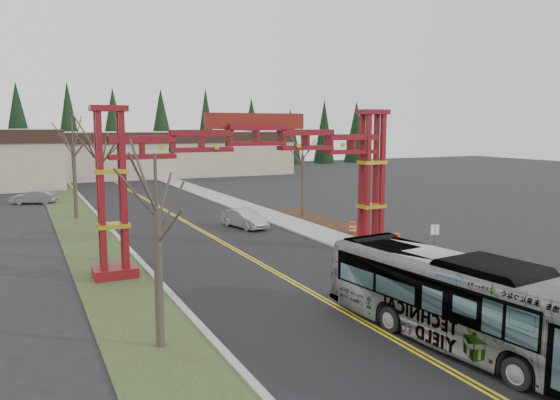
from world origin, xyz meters
TOP-DOWN VIEW (x-y plane):
  - ground at (0.00, 0.00)m, footprint 200.00×200.00m
  - road at (0.00, 25.00)m, footprint 12.00×110.00m
  - lane_line_left at (-0.12, 25.00)m, footprint 0.12×100.00m
  - lane_line_right at (0.12, 25.00)m, footprint 0.12×100.00m
  - curb_right at (6.15, 25.00)m, footprint 0.30×110.00m
  - sidewalk_right at (7.60, 25.00)m, footprint 2.60×110.00m
  - landscape_strip at (10.20, 10.00)m, footprint 2.60×50.00m
  - grass_median at (-8.00, 25.00)m, footprint 4.00×110.00m
  - curb_left at (-6.15, 25.00)m, footprint 0.30×110.00m
  - gateway_arch at (0.00, 18.00)m, footprint 18.20×1.60m
  - retail_building_east at (10.00, 79.95)m, footprint 38.00×20.30m
  - conifer_treeline at (0.25, 92.00)m, footprint 116.10×5.60m
  - transit_bus at (1.80, 3.52)m, footprint 4.09×12.13m
  - silver_sedan at (3.41, 28.34)m, footprint 2.55×4.74m
  - parked_car_far_a at (-11.00, 50.11)m, footprint 4.56×2.95m
  - bare_tree_median_near at (-8.00, 8.01)m, footprint 3.04×3.04m
  - bare_tree_median_mid at (-8.00, 22.17)m, footprint 3.46×3.46m
  - bare_tree_median_far at (-8.00, 38.46)m, footprint 3.35×3.35m
  - bare_tree_right_far at (10.00, 31.11)m, footprint 3.03×3.03m
  - street_sign at (9.43, 13.62)m, footprint 0.49×0.18m
  - barrel_south at (9.69, 17.50)m, footprint 0.51×0.51m
  - barrel_mid at (9.47, 20.84)m, footprint 0.59×0.59m
  - barrel_north at (9.70, 22.65)m, footprint 0.48×0.48m

SIDE VIEW (x-z plane):
  - ground at x=0.00m, z-range 0.00..0.00m
  - road at x=0.00m, z-range 0.00..0.02m
  - lane_line_left at x=-0.12m, z-range 0.02..0.03m
  - lane_line_right at x=0.12m, z-range 0.02..0.03m
  - grass_median at x=-8.00m, z-range 0.00..0.08m
  - landscape_strip at x=10.20m, z-range 0.00..0.12m
  - curb_right at x=6.15m, z-range 0.00..0.15m
  - curb_left at x=-6.15m, z-range 0.00..0.15m
  - sidewalk_right at x=7.60m, z-range 0.01..0.15m
  - barrel_north at x=9.70m, z-range 0.00..0.89m
  - barrel_south at x=9.69m, z-range 0.00..0.95m
  - barrel_mid at x=9.47m, z-range 0.00..1.09m
  - parked_car_far_a at x=-11.00m, z-range 0.00..1.42m
  - silver_sedan at x=3.41m, z-range 0.00..1.48m
  - street_sign at x=9.43m, z-range 0.48..2.67m
  - transit_bus at x=1.80m, z-range 0.00..3.31m
  - retail_building_east at x=10.00m, z-range 0.01..7.01m
  - bare_tree_median_near at x=-8.00m, z-range 1.43..8.37m
  - bare_tree_right_far at x=10.00m, z-range 1.62..8.94m
  - gateway_arch at x=0.00m, z-range 1.53..10.43m
  - bare_tree_median_far at x=-8.00m, z-range 2.05..10.65m
  - bare_tree_median_mid at x=-8.00m, z-range 2.04..10.80m
  - conifer_treeline at x=0.25m, z-range -0.01..12.99m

